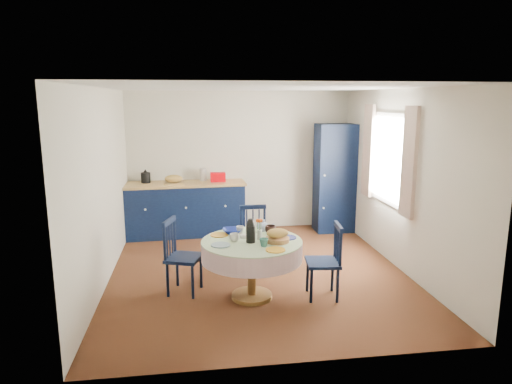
# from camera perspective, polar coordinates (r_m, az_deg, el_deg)

# --- Properties ---
(floor) EXTENTS (4.50, 4.50, 0.00)m
(floor) POSITION_cam_1_polar(r_m,az_deg,el_deg) (6.43, 0.24, -9.96)
(floor) COLOR black
(floor) RESTS_ON ground
(ceiling) EXTENTS (4.50, 4.50, 0.00)m
(ceiling) POSITION_cam_1_polar(r_m,az_deg,el_deg) (5.98, 0.26, 12.92)
(ceiling) COLOR white
(ceiling) RESTS_ON wall_back
(wall_back) EXTENTS (4.00, 0.02, 2.50)m
(wall_back) POSITION_cam_1_polar(r_m,az_deg,el_deg) (8.29, -2.02, 3.87)
(wall_back) COLOR beige
(wall_back) RESTS_ON floor
(wall_left) EXTENTS (0.02, 4.50, 2.50)m
(wall_left) POSITION_cam_1_polar(r_m,az_deg,el_deg) (6.12, -18.61, 0.53)
(wall_left) COLOR beige
(wall_left) RESTS_ON floor
(wall_right) EXTENTS (0.02, 4.50, 2.50)m
(wall_right) POSITION_cam_1_polar(r_m,az_deg,el_deg) (6.67, 17.52, 1.46)
(wall_right) COLOR beige
(wall_right) RESTS_ON floor
(window) EXTENTS (0.10, 1.74, 1.45)m
(window) POSITION_cam_1_polar(r_m,az_deg,el_deg) (6.88, 16.24, 4.14)
(window) COLOR white
(window) RESTS_ON wall_right
(kitchen_counter) EXTENTS (2.12, 0.75, 1.17)m
(kitchen_counter) POSITION_cam_1_polar(r_m,az_deg,el_deg) (8.10, -8.83, -1.99)
(kitchen_counter) COLOR black
(kitchen_counter) RESTS_ON floor
(pantry_cabinet) EXTENTS (0.68, 0.50, 1.93)m
(pantry_cabinet) POSITION_cam_1_polar(r_m,az_deg,el_deg) (8.28, 9.79, 1.71)
(pantry_cabinet) COLOR black
(pantry_cabinet) RESTS_ON floor
(dining_table) EXTENTS (1.19, 1.19, 1.00)m
(dining_table) POSITION_cam_1_polar(r_m,az_deg,el_deg) (5.44, -0.44, -7.27)
(dining_table) COLOR brown
(dining_table) RESTS_ON floor
(chair_left) EXTENTS (0.51, 0.52, 0.93)m
(chair_left) POSITION_cam_1_polar(r_m,az_deg,el_deg) (5.72, -9.37, -7.86)
(chair_left) COLOR black
(chair_left) RESTS_ON floor
(chair_far) EXTENTS (0.41, 0.39, 0.91)m
(chair_far) POSITION_cam_1_polar(r_m,az_deg,el_deg) (6.32, -0.20, -5.88)
(chair_far) COLOR black
(chair_far) RESTS_ON floor
(chair_right) EXTENTS (0.43, 0.45, 0.91)m
(chair_right) POSITION_cam_1_polar(r_m,az_deg,el_deg) (5.58, 8.75, -8.47)
(chair_right) COLOR black
(chair_right) RESTS_ON floor
(mug_a) EXTENTS (0.12, 0.12, 0.09)m
(mug_a) POSITION_cam_1_polar(r_m,az_deg,el_deg) (5.37, -2.70, -5.70)
(mug_a) COLOR silver
(mug_a) RESTS_ON dining_table
(mug_b) EXTENTS (0.10, 0.10, 0.09)m
(mug_b) POSITION_cam_1_polar(r_m,az_deg,el_deg) (5.17, 0.99, -6.34)
(mug_b) COLOR #367870
(mug_b) RESTS_ON dining_table
(mug_c) EXTENTS (0.13, 0.13, 0.11)m
(mug_c) POSITION_cam_1_polar(r_m,az_deg,el_deg) (5.65, 1.83, -4.73)
(mug_c) COLOR black
(mug_c) RESTS_ON dining_table
(mug_d) EXTENTS (0.10, 0.10, 0.09)m
(mug_d) POSITION_cam_1_polar(r_m,az_deg,el_deg) (5.67, -2.01, -4.74)
(mug_d) COLOR silver
(mug_d) RESTS_ON dining_table
(cobalt_bowl) EXTENTS (0.24, 0.24, 0.06)m
(cobalt_bowl) POSITION_cam_1_polar(r_m,az_deg,el_deg) (5.68, -3.00, -4.89)
(cobalt_bowl) COLOR navy
(cobalt_bowl) RESTS_ON dining_table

